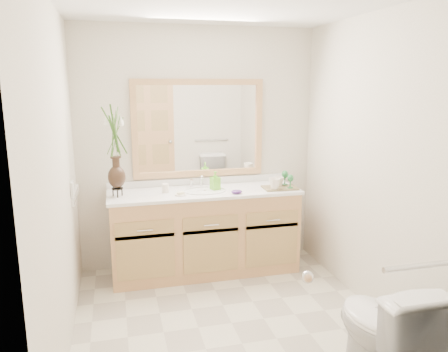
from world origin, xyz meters
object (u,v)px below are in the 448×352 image
object	(u,v)px
tumbler	(165,188)
flower_vase	(115,140)
soap_bottle	(215,181)
toilet	(382,332)
tray	(280,188)

from	to	relation	value
tumbler	flower_vase	bearing A→B (deg)	-175.21
soap_bottle	tumbler	bearing A→B (deg)	164.44
flower_vase	tumbler	size ratio (longest dim) A/B	9.03
toilet	flower_vase	bearing A→B (deg)	-51.56
toilet	tumbler	distance (m)	2.28
flower_vase	soap_bottle	size ratio (longest dim) A/B	4.73
toilet	tumbler	size ratio (longest dim) A/B	8.84
tumbler	tray	xyz separation A→B (m)	(1.11, -0.12, -0.03)
toilet	soap_bottle	bearing A→B (deg)	-73.28
soap_bottle	tray	world-z (taller)	soap_bottle
flower_vase	soap_bottle	world-z (taller)	flower_vase
tumbler	tray	world-z (taller)	tumbler
flower_vase	tray	xyz separation A→B (m)	(1.55, -0.08, -0.51)
soap_bottle	tray	xyz separation A→B (m)	(0.62, -0.13, -0.07)
toilet	tumbler	world-z (taller)	tumbler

